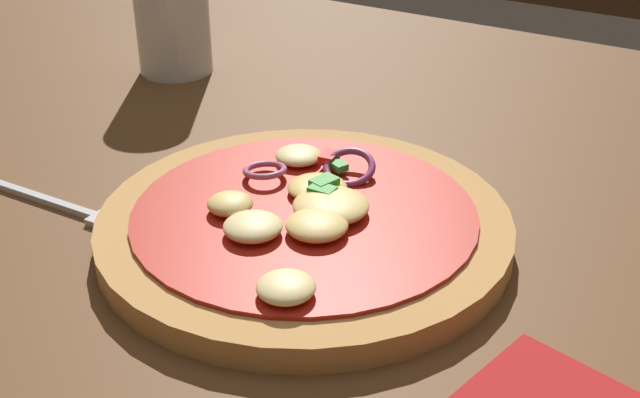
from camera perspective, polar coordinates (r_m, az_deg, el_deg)
dining_table at (r=0.56m, az=3.88°, el=-4.33°), size 1.47×0.97×0.04m
pizza at (r=0.54m, az=-1.11°, el=-1.71°), size 0.27×0.27×0.04m
fork at (r=0.61m, az=-17.97°, el=-0.34°), size 0.19×0.02×0.01m
beer_glass at (r=0.82m, az=-10.39°, el=13.10°), size 0.07×0.07×0.14m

